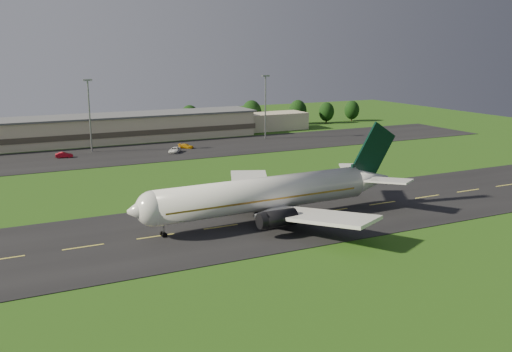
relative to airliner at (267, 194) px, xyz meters
name	(u,v)px	position (x,y,z in m)	size (l,w,h in m)	color
ground	(156,237)	(-19.45, -0.03, -4.66)	(360.00, 360.00, 0.00)	#234C13
taxiway	(156,237)	(-19.45, -0.03, -4.61)	(220.00, 30.00, 0.10)	black
apron	(78,158)	(-19.45, 71.97, -4.61)	(260.00, 30.00, 0.10)	black
airliner	(267,194)	(0.00, 0.00, 0.00)	(51.28, 42.16, 15.57)	white
terminal	(86,130)	(-13.05, 96.16, -0.67)	(145.00, 16.00, 8.40)	beige
light_mast_centre	(89,107)	(-14.45, 79.97, 8.08)	(2.40, 1.20, 20.35)	gray
light_mast_east	(265,99)	(40.55, 79.97, 8.08)	(2.40, 1.20, 20.35)	gray
tree_line	(148,120)	(9.13, 105.98, 0.23)	(193.87, 8.77, 9.97)	black
service_vehicle_b	(64,155)	(-22.76, 74.06, -3.82)	(1.56, 4.48, 1.48)	#A80B1A
service_vehicle_c	(175,150)	(6.14, 68.36, -3.82)	(2.47, 5.36, 1.49)	white
service_vehicle_d	(186,146)	(11.31, 73.57, -3.92)	(1.80, 4.44, 1.29)	#EFA90E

